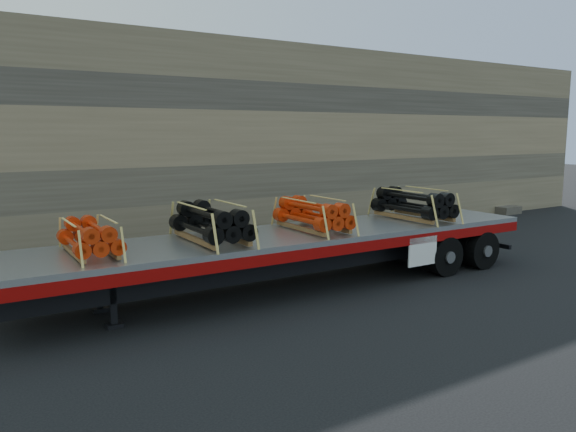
% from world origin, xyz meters
% --- Properties ---
extents(ground, '(120.00, 120.00, 0.00)m').
position_xyz_m(ground, '(0.00, 0.00, 0.00)').
color(ground, black).
rests_on(ground, ground).
extents(rock_wall, '(44.00, 3.00, 7.00)m').
position_xyz_m(rock_wall, '(0.00, 6.50, 3.50)').
color(rock_wall, '#7A6B54').
rests_on(rock_wall, ground).
extents(trailer, '(14.11, 3.01, 1.41)m').
position_xyz_m(trailer, '(1.17, -0.38, 0.70)').
color(trailer, '#A0A3A8').
rests_on(trailer, ground).
extents(bundle_front, '(1.00, 1.93, 0.68)m').
position_xyz_m(bundle_front, '(-3.62, -0.28, 1.74)').
color(bundle_front, red).
rests_on(bundle_front, trailer).
extents(bundle_midfront, '(1.21, 2.34, 0.82)m').
position_xyz_m(bundle_midfront, '(-0.95, -0.34, 1.82)').
color(bundle_midfront, black).
rests_on(bundle_midfront, trailer).
extents(bundle_midrear, '(1.13, 2.19, 0.77)m').
position_xyz_m(bundle_midrear, '(1.85, -0.40, 1.79)').
color(bundle_midrear, red).
rests_on(bundle_midrear, trailer).
extents(bundle_rear, '(1.22, 2.37, 0.83)m').
position_xyz_m(bundle_rear, '(5.33, -0.48, 1.82)').
color(bundle_rear, black).
rests_on(bundle_rear, trailer).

